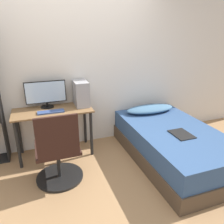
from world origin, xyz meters
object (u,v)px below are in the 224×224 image
at_px(office_chair, 58,156).
at_px(bed, 173,144).
at_px(keyboard, 51,112).
at_px(monitor, 46,93).
at_px(pc_tower, 81,93).

distance_m(office_chair, bed, 1.63).
distance_m(office_chair, keyboard, 0.69).
height_order(office_chair, keyboard, office_chair).
xyz_separation_m(monitor, pc_tower, (0.50, -0.08, -0.03)).
xyz_separation_m(monitor, keyboard, (0.03, -0.25, -0.20)).
bearing_deg(office_chair, pc_tower, 57.87).
distance_m(keyboard, pc_tower, 0.53).
bearing_deg(pc_tower, bed, -34.08).
relative_size(bed, monitor, 3.36).
relative_size(office_chair, monitor, 1.64).
bearing_deg(office_chair, bed, -1.29).
relative_size(monitor, pc_tower, 1.56).
bearing_deg(monitor, pc_tower, -9.10).
relative_size(office_chair, bed, 0.49).
bearing_deg(bed, keyboard, 159.34).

